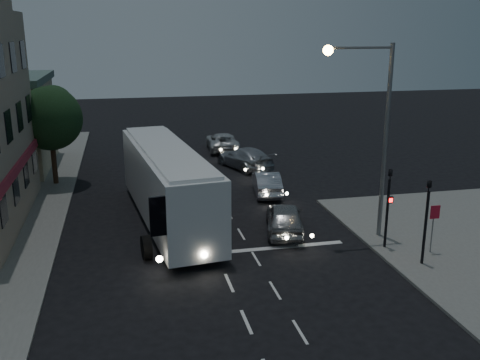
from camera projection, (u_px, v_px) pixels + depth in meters
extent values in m
plane|color=black|center=(224.00, 272.00, 22.11)|extent=(120.00, 120.00, 0.00)
cube|color=silver|center=(246.00, 322.00, 18.35)|extent=(0.12, 1.60, 0.01)
cube|color=silver|center=(229.00, 283.00, 21.16)|extent=(0.12, 1.60, 0.01)
cube|color=silver|center=(216.00, 253.00, 23.98)|extent=(0.12, 1.60, 0.01)
cube|color=silver|center=(206.00, 229.00, 26.80)|extent=(0.12, 1.60, 0.01)
cube|color=silver|center=(197.00, 210.00, 29.62)|extent=(0.12, 1.60, 0.01)
cube|color=silver|center=(191.00, 195.00, 32.44)|extent=(0.12, 1.60, 0.01)
cube|color=silver|center=(185.00, 181.00, 35.26)|extent=(0.12, 1.60, 0.01)
cube|color=silver|center=(180.00, 170.00, 38.08)|extent=(0.12, 1.60, 0.01)
cube|color=silver|center=(300.00, 332.00, 17.74)|extent=(0.10, 1.50, 0.01)
cube|color=silver|center=(275.00, 290.00, 20.56)|extent=(0.10, 1.50, 0.01)
cube|color=silver|center=(256.00, 259.00, 23.38)|extent=(0.10, 1.50, 0.01)
cube|color=silver|center=(241.00, 234.00, 26.19)|extent=(0.10, 1.50, 0.01)
cube|color=silver|center=(229.00, 214.00, 29.01)|extent=(0.10, 1.50, 0.01)
cube|color=silver|center=(219.00, 198.00, 31.83)|extent=(0.10, 1.50, 0.01)
cube|color=silver|center=(211.00, 184.00, 34.65)|extent=(0.10, 1.50, 0.01)
cube|color=silver|center=(204.00, 172.00, 37.47)|extent=(0.10, 1.50, 0.01)
cube|color=silver|center=(198.00, 162.00, 40.29)|extent=(0.10, 1.50, 0.01)
cube|color=silver|center=(259.00, 249.00, 24.40)|extent=(8.00, 0.35, 0.01)
cube|color=white|center=(167.00, 183.00, 27.33)|extent=(4.18, 13.11, 3.44)
cube|color=white|center=(166.00, 149.00, 26.85)|extent=(3.71, 12.63, 0.19)
cube|color=black|center=(181.00, 214.00, 21.19)|extent=(2.47, 0.42, 1.61)
cube|color=black|center=(192.00, 166.00, 27.93)|extent=(1.31, 10.67, 0.97)
cube|color=black|center=(139.00, 169.00, 27.37)|extent=(1.31, 10.67, 0.97)
cube|color=red|center=(191.00, 185.00, 28.76)|extent=(0.73, 5.87, 1.50)
cube|color=red|center=(140.00, 188.00, 28.19)|extent=(0.73, 5.87, 1.50)
cylinder|color=black|center=(146.00, 247.00, 23.24)|extent=(0.50, 1.11, 1.07)
cylinder|color=black|center=(207.00, 242.00, 23.80)|extent=(0.50, 1.11, 1.07)
cylinder|color=black|center=(140.00, 198.00, 30.00)|extent=(0.50, 1.11, 1.07)
cylinder|color=black|center=(188.00, 195.00, 30.56)|extent=(0.50, 1.11, 1.07)
cylinder|color=black|center=(139.00, 189.00, 31.72)|extent=(0.50, 1.11, 1.07)
cylinder|color=black|center=(184.00, 186.00, 32.27)|extent=(0.50, 1.11, 1.07)
cylinder|color=#FFF2CC|center=(159.00, 259.00, 21.42)|extent=(0.28, 0.09, 0.28)
cylinder|color=#FFF2CC|center=(204.00, 255.00, 21.80)|extent=(0.28, 0.09, 0.28)
imported|color=#979798|center=(285.00, 218.00, 26.25)|extent=(2.76, 4.67, 1.49)
imported|color=silver|center=(267.00, 183.00, 32.42)|extent=(2.06, 4.39, 1.39)
imported|color=#A6A9B0|center=(245.00, 158.00, 38.37)|extent=(3.81, 5.69, 1.53)
imported|color=silver|center=(222.00, 142.00, 44.14)|extent=(2.74, 5.32, 1.44)
cylinder|color=black|center=(387.00, 213.00, 23.96)|extent=(0.12, 0.12, 3.20)
imported|color=black|center=(391.00, 169.00, 23.40)|extent=(0.15, 0.18, 0.90)
cube|color=black|center=(390.00, 200.00, 23.60)|extent=(0.25, 0.12, 0.30)
cube|color=#FF0C0C|center=(391.00, 200.00, 23.54)|extent=(0.16, 0.02, 0.18)
cylinder|color=black|center=(425.00, 228.00, 22.23)|extent=(0.12, 0.12, 3.20)
imported|color=black|center=(430.00, 181.00, 21.67)|extent=(0.18, 0.15, 0.90)
cylinder|color=slate|center=(432.00, 231.00, 23.54)|extent=(0.06, 0.06, 2.00)
cube|color=#B80F27|center=(435.00, 212.00, 23.23)|extent=(0.45, 0.03, 0.60)
cylinder|color=slate|center=(385.00, 143.00, 24.57)|extent=(0.20, 0.20, 9.00)
cylinder|color=slate|center=(361.00, 48.00, 23.09)|extent=(3.00, 0.12, 0.12)
sphere|color=#FFBF59|center=(328.00, 50.00, 22.81)|extent=(0.44, 0.44, 0.44)
cube|color=#9F263A|center=(20.00, 164.00, 26.92)|extent=(0.15, 12.00, 0.50)
cube|color=black|center=(3.00, 207.00, 22.90)|extent=(0.06, 1.30, 1.50)
cube|color=black|center=(16.00, 188.00, 25.72)|extent=(0.06, 1.30, 1.50)
cube|color=black|center=(26.00, 172.00, 28.54)|extent=(0.06, 1.30, 1.50)
cube|color=black|center=(34.00, 159.00, 31.36)|extent=(0.06, 1.30, 1.50)
cube|color=black|center=(8.00, 126.00, 24.90)|extent=(0.06, 1.30, 1.50)
cube|color=black|center=(20.00, 116.00, 27.72)|extent=(0.06, 1.30, 1.50)
cube|color=black|center=(29.00, 108.00, 30.54)|extent=(0.06, 1.30, 1.50)
cube|color=black|center=(1.00, 61.00, 24.09)|extent=(0.06, 1.30, 1.50)
cube|color=black|center=(13.00, 57.00, 26.91)|extent=(0.06, 1.30, 1.50)
cube|color=black|center=(23.00, 55.00, 29.73)|extent=(0.06, 1.30, 1.50)
cylinder|color=black|center=(54.00, 162.00, 34.09)|extent=(0.32, 0.32, 2.80)
sphere|color=black|center=(50.00, 118.00, 33.33)|extent=(4.00, 4.00, 4.00)
sphere|color=#1E4122|center=(53.00, 106.00, 33.74)|extent=(2.60, 2.60, 2.60)
sphere|color=black|center=(43.00, 114.00, 32.59)|extent=(2.40, 2.40, 2.40)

